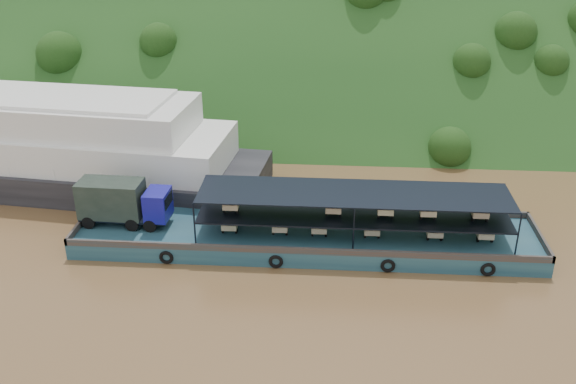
{
  "coord_description": "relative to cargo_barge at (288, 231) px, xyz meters",
  "views": [
    {
      "loc": [
        1.23,
        -42.45,
        24.79
      ],
      "look_at": [
        -2.0,
        3.0,
        3.2
      ],
      "focal_mm": 40.0,
      "sensor_mm": 36.0,
      "label": 1
    }
  ],
  "objects": [
    {
      "name": "hillside",
      "position": [
        1.82,
        35.59,
        -1.17
      ],
      "size": [
        140.0,
        39.6,
        39.6
      ],
      "primitive_type": "cube",
      "rotation": [
        0.79,
        0.0,
        0.0
      ],
      "color": "#153914",
      "rests_on": "ground"
    },
    {
      "name": "ground",
      "position": [
        1.82,
        -0.41,
        -1.17
      ],
      "size": [
        160.0,
        160.0,
        0.0
      ],
      "primitive_type": "plane",
      "color": "brown",
      "rests_on": "ground"
    },
    {
      "name": "cargo_barge",
      "position": [
        0.0,
        0.0,
        0.0
      ],
      "size": [
        35.0,
        7.18,
        4.73
      ],
      "color": "#15384C",
      "rests_on": "ground"
    },
    {
      "name": "passenger_ferry",
      "position": [
        -23.73,
        10.05,
        2.5
      ],
      "size": [
        42.69,
        14.81,
        8.47
      ],
      "rotation": [
        0.0,
        0.0,
        -0.11
      ],
      "color": "black",
      "rests_on": "ground"
    }
  ]
}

